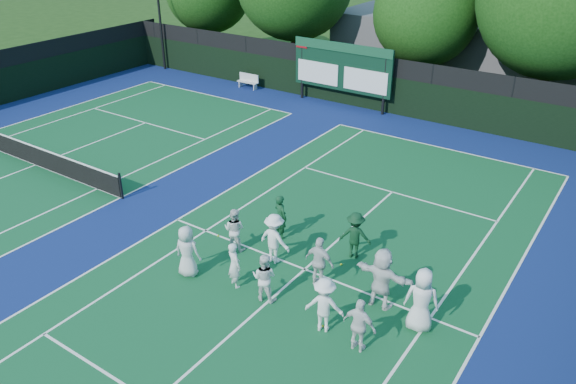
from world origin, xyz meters
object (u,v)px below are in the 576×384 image
Objects in this scene: tennis_net at (34,155)px; coach_left at (280,217)px; scoreboard at (342,67)px; bench at (248,80)px.

coach_left reaches higher than tennis_net.
tennis_net is at bearing -115.60° from scoreboard.
scoreboard reaches higher than coach_left.
coach_left is (5.28, -13.43, -1.39)m from scoreboard.
scoreboard is 16.26m from tennis_net.
scoreboard reaches higher than bench.
scoreboard reaches higher than tennis_net.
tennis_net is at bearing 25.91° from coach_left.
scoreboard is at bearing -48.04° from coach_left.
scoreboard is 3.75× the size of coach_left.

